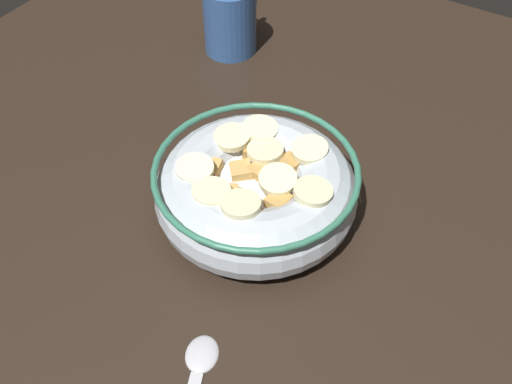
# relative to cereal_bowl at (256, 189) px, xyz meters

# --- Properties ---
(ground_plane) EXTENTS (0.97, 0.97, 0.02)m
(ground_plane) POSITION_rel_cereal_bowl_xyz_m (-0.00, -0.00, -0.04)
(ground_plane) COLOR black
(cereal_bowl) EXTENTS (0.19, 0.19, 0.07)m
(cereal_bowl) POSITION_rel_cereal_bowl_xyz_m (0.00, 0.00, 0.00)
(cereal_bowl) COLOR #B2BCC6
(cereal_bowl) RESTS_ON ground_plane
(spoon) EXTENTS (0.13, 0.07, 0.01)m
(spoon) POSITION_rel_cereal_bowl_xyz_m (-0.17, -0.05, -0.03)
(spoon) COLOR #B7B7BC
(spoon) RESTS_ON ground_plane
(coffee_mug) EXTENTS (0.09, 0.07, 0.08)m
(coffee_mug) POSITION_rel_cereal_bowl_xyz_m (0.22, 0.17, 0.01)
(coffee_mug) COLOR #335999
(coffee_mug) RESTS_ON ground_plane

